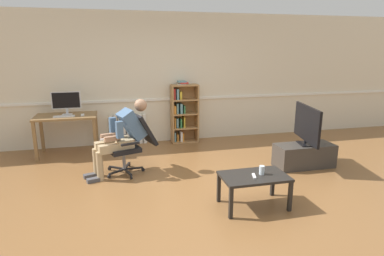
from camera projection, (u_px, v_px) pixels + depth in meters
ground_plane at (196, 190)px, 4.61m from camera, size 18.00×18.00×0.00m
back_wall at (165, 79)px, 6.78m from camera, size 12.00×0.13×2.70m
computer_desk at (66, 121)px, 6.02m from camera, size 1.11×0.67×0.76m
imac_monitor at (66, 101)px, 6.01m from camera, size 0.53×0.14×0.43m
keyboard at (64, 116)px, 5.86m from camera, size 0.37×0.12×0.02m
computer_mouse at (83, 115)px, 5.95m from camera, size 0.06×0.10×0.03m
bookshelf at (183, 113)px, 6.84m from camera, size 0.57×0.29×1.31m
radiator at (128, 130)px, 6.74m from camera, size 0.75×0.08×0.63m
office_chair at (133, 141)px, 5.19m from camera, size 0.86×0.68×0.95m
person_seated at (122, 135)px, 5.07m from camera, size 1.05×0.60×1.19m
tv_stand at (304, 155)px, 5.47m from camera, size 0.99×0.43×0.39m
tv_screen at (307, 125)px, 5.34m from camera, size 0.26×1.00×0.66m
coffee_table at (254, 179)px, 4.04m from camera, size 0.84×0.51×0.43m
drinking_glass at (262, 170)px, 4.05m from camera, size 0.07×0.07×0.11m
spare_remote at (254, 176)px, 3.98m from camera, size 0.08×0.15×0.02m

